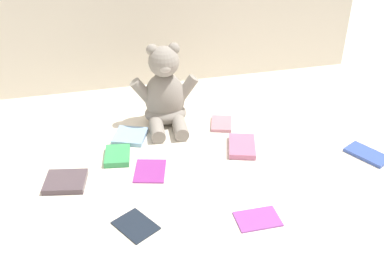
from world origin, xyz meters
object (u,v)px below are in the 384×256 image
(book_case_1, at_px, (258,218))
(book_case_3, at_px, (130,136))
(book_case_0, at_px, (242,146))
(book_case_5, at_px, (221,124))
(book_case_2, at_px, (150,170))
(book_case_8, at_px, (66,182))
(teddy_bear, at_px, (165,95))
(book_case_4, at_px, (117,156))
(book_case_6, at_px, (367,154))
(book_case_7, at_px, (136,225))

(book_case_1, relative_size, book_case_3, 1.08)
(book_case_0, height_order, book_case_5, book_case_0)
(book_case_2, relative_size, book_case_3, 1.10)
(book_case_3, height_order, book_case_8, book_case_8)
(book_case_1, bearing_deg, teddy_bear, -165.80)
(book_case_4, relative_size, book_case_6, 0.81)
(teddy_bear, relative_size, book_case_1, 2.53)
(teddy_bear, bearing_deg, book_case_8, -136.45)
(book_case_0, bearing_deg, book_case_8, 22.91)
(book_case_2, distance_m, book_case_4, 0.13)
(book_case_3, xyz_separation_m, book_case_4, (-0.05, -0.10, 0.00))
(book_case_3, height_order, book_case_6, book_case_3)
(teddy_bear, height_order, book_case_8, teddy_bear)
(book_case_7, bearing_deg, book_case_1, 139.98)
(teddy_bear, height_order, book_case_0, teddy_bear)
(book_case_4, relative_size, book_case_5, 1.05)
(book_case_4, height_order, book_case_8, book_case_4)
(book_case_0, bearing_deg, book_case_1, 95.43)
(book_case_1, bearing_deg, book_case_7, -99.02)
(book_case_1, distance_m, book_case_4, 0.48)
(book_case_6, bearing_deg, book_case_0, 132.96)
(book_case_1, distance_m, book_case_3, 0.53)
(book_case_3, bearing_deg, book_case_0, -1.82)
(book_case_3, bearing_deg, book_case_4, -94.24)
(book_case_0, bearing_deg, book_case_6, 177.87)
(book_case_5, xyz_separation_m, book_case_6, (0.38, -0.28, -0.00))
(book_case_7, bearing_deg, book_case_2, -138.89)
(book_case_5, bearing_deg, book_case_8, -140.53)
(book_case_1, xyz_separation_m, book_case_7, (-0.30, 0.05, -0.00))
(book_case_5, bearing_deg, book_case_2, -125.95)
(book_case_6, height_order, book_case_7, book_case_6)
(book_case_1, distance_m, book_case_5, 0.47)
(book_case_0, distance_m, book_case_2, 0.30)
(book_case_5, distance_m, book_case_6, 0.47)
(book_case_1, xyz_separation_m, book_case_5, (0.05, 0.47, 0.00))
(book_case_0, height_order, book_case_7, book_case_0)
(book_case_0, xyz_separation_m, book_case_6, (0.36, -0.13, -0.00))
(book_case_2, xyz_separation_m, book_case_8, (-0.24, -0.00, 0.00))
(book_case_6, bearing_deg, book_case_5, 115.96)
(book_case_1, relative_size, book_case_5, 1.13)
(book_case_0, relative_size, book_case_1, 1.13)
(book_case_7, bearing_deg, book_case_4, -118.01)
(book_case_0, relative_size, book_case_5, 1.28)
(book_case_8, bearing_deg, book_case_5, -57.28)
(book_case_0, relative_size, book_case_6, 0.99)
(book_case_1, height_order, book_case_2, same)
(book_case_3, distance_m, book_case_6, 0.74)
(book_case_5, relative_size, book_case_6, 0.77)
(book_case_4, bearing_deg, book_case_5, -153.99)
(book_case_0, bearing_deg, book_case_7, 53.11)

